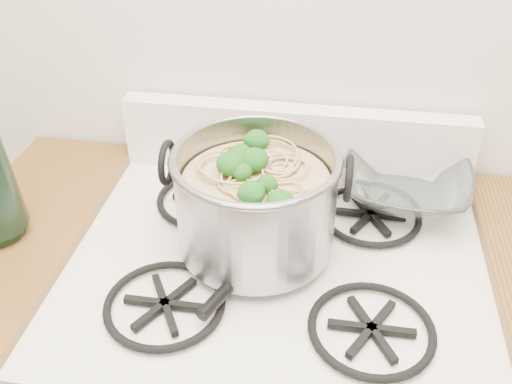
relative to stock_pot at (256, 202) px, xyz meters
name	(u,v)px	position (x,y,z in m)	size (l,w,h in m)	color
counter_left	(66,373)	(-0.46, -0.02, -0.56)	(0.25, 0.65, 0.92)	silver
stock_pot	(256,202)	(0.00, 0.00, 0.00)	(0.32, 0.29, 0.20)	gray
spatula	(283,229)	(0.05, 0.03, -0.08)	(0.29, 0.31, 0.02)	black
glass_bowl	(404,191)	(0.28, 0.19, -0.08)	(0.11, 0.11, 0.03)	white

